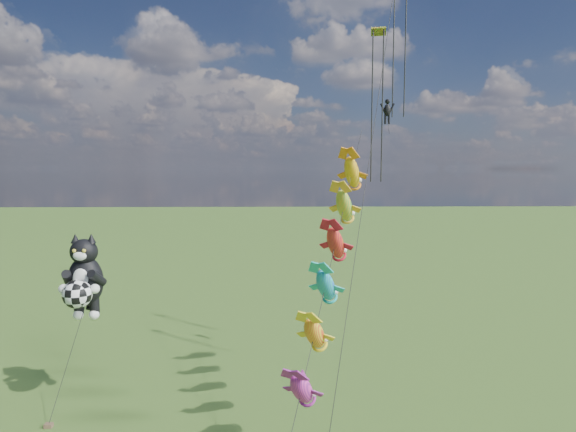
{
  "coord_description": "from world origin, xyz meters",
  "views": [
    {
      "loc": [
        15.57,
        -21.15,
        13.52
      ],
      "look_at": [
        16.25,
        8.03,
        10.65
      ],
      "focal_mm": 30.0,
      "sensor_mm": 36.0,
      "label": 1
    }
  ],
  "objects": [
    {
      "name": "cat_kite_rig",
      "position": [
        4.69,
        5.59,
        7.37
      ],
      "size": [
        2.54,
        4.05,
        9.9
      ],
      "rotation": [
        0.0,
        0.0,
        -0.38
      ],
      "color": "brown",
      "rests_on": "ground"
    },
    {
      "name": "fish_windsock_rig",
      "position": [
        18.19,
        1.83,
        8.9
      ],
      "size": [
        6.01,
        14.88,
        15.83
      ],
      "rotation": [
        0.0,
        0.0,
        -0.05
      ],
      "color": "brown",
      "rests_on": "ground"
    },
    {
      "name": "parafoil_rig",
      "position": [
        22.09,
        7.71,
        18.04
      ],
      "size": [
        7.36,
        16.36,
        27.8
      ],
      "rotation": [
        0.0,
        0.0,
        -0.31
      ],
      "color": "brown",
      "rests_on": "ground"
    }
  ]
}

